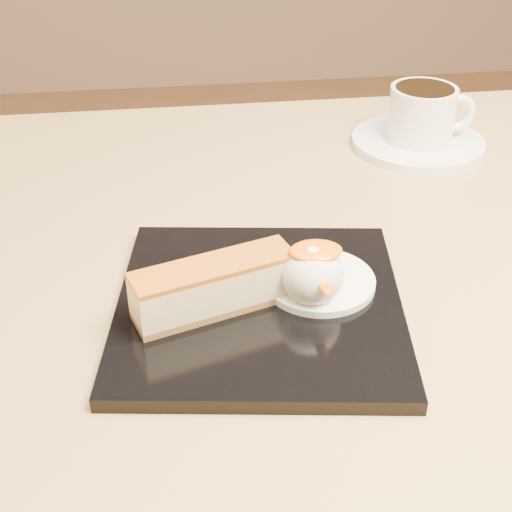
{
  "coord_description": "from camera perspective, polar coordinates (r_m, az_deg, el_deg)",
  "views": [
    {
      "loc": [
        -0.12,
        -0.49,
        1.06
      ],
      "look_at": [
        -0.06,
        -0.03,
        0.76
      ],
      "focal_mm": 50.0,
      "sensor_mm": 36.0,
      "label": 1
    }
  ],
  "objects": [
    {
      "name": "coffee_cup",
      "position": [
        0.83,
        13.24,
        11.1
      ],
      "size": [
        0.1,
        0.07,
        0.06
      ],
      "rotation": [
        0.0,
        0.0,
        -0.06
      ],
      "color": "white",
      "rests_on": "saucer"
    },
    {
      "name": "mint_sprig",
      "position": [
        0.58,
        1.75,
        -0.52
      ],
      "size": [
        0.03,
        0.02,
        0.0
      ],
      "color": "green",
      "rests_on": "cream_smear"
    },
    {
      "name": "mango_sauce",
      "position": [
        0.53,
        4.81,
        0.4
      ],
      "size": [
        0.04,
        0.03,
        0.01
      ],
      "primitive_type": "ellipsoid",
      "color": "orange",
      "rests_on": "ice_cream_scoop"
    },
    {
      "name": "cream_smear",
      "position": [
        0.57,
        5.04,
        -2.0
      ],
      "size": [
        0.09,
        0.09,
        0.01
      ],
      "primitive_type": "cylinder",
      "color": "white",
      "rests_on": "dessert_plate"
    },
    {
      "name": "table",
      "position": [
        0.71,
        4.43,
        -11.89
      ],
      "size": [
        0.8,
        0.8,
        0.72
      ],
      "color": "black",
      "rests_on": "ground"
    },
    {
      "name": "saucer",
      "position": [
        0.85,
        12.8,
        8.83
      ],
      "size": [
        0.15,
        0.15,
        0.01
      ],
      "primitive_type": "cylinder",
      "color": "white",
      "rests_on": "table"
    },
    {
      "name": "dessert_plate",
      "position": [
        0.56,
        0.28,
        -4.04
      ],
      "size": [
        0.25,
        0.25,
        0.01
      ],
      "primitive_type": "cube",
      "rotation": [
        0.0,
        0.0,
        -0.15
      ],
      "color": "black",
      "rests_on": "table"
    },
    {
      "name": "ice_cream_scoop",
      "position": [
        0.54,
        4.55,
        -1.46
      ],
      "size": [
        0.05,
        0.05,
        0.05
      ],
      "primitive_type": "sphere",
      "color": "white",
      "rests_on": "cream_smear"
    },
    {
      "name": "cheesecake",
      "position": [
        0.53,
        -3.36,
        -2.44
      ],
      "size": [
        0.13,
        0.07,
        0.04
      ],
      "rotation": [
        0.0,
        0.0,
        0.31
      ],
      "color": "brown",
      "rests_on": "dessert_plate"
    }
  ]
}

